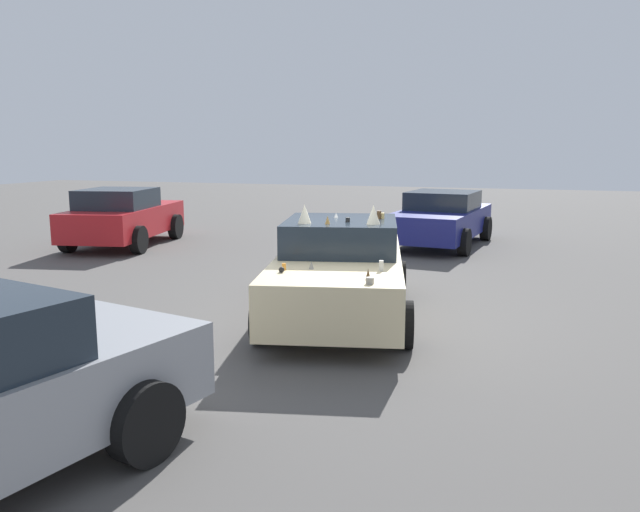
# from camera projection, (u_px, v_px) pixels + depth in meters

# --- Properties ---
(ground_plane) EXTENTS (60.00, 60.00, 0.00)m
(ground_plane) POSITION_uv_depth(u_px,v_px,m) (339.00, 317.00, 9.30)
(ground_plane) COLOR #514F4C
(art_car_decorated) EXTENTS (4.65, 2.67, 1.69)m
(art_car_decorated) POSITION_uv_depth(u_px,v_px,m) (340.00, 270.00, 9.23)
(art_car_decorated) COLOR beige
(art_car_decorated) RESTS_ON ground
(parked_sedan_behind_left) EXTENTS (4.46, 2.41, 1.36)m
(parked_sedan_behind_left) POSITION_uv_depth(u_px,v_px,m) (441.00, 218.00, 15.93)
(parked_sedan_behind_left) COLOR navy
(parked_sedan_behind_left) RESTS_ON ground
(parked_sedan_near_right) EXTENTS (4.22, 2.52, 1.45)m
(parked_sedan_near_right) POSITION_uv_depth(u_px,v_px,m) (123.00, 217.00, 15.85)
(parked_sedan_near_right) COLOR red
(parked_sedan_near_right) RESTS_ON ground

